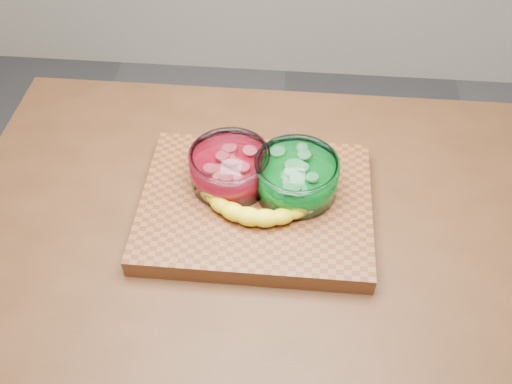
{
  "coord_description": "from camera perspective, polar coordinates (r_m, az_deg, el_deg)",
  "views": [
    {
      "loc": [
        0.07,
        -0.74,
        1.77
      ],
      "look_at": [
        0.0,
        0.0,
        0.96
      ],
      "focal_mm": 40.0,
      "sensor_mm": 36.0,
      "label": 1
    }
  ],
  "objects": [
    {
      "name": "counter",
      "position": [
        1.51,
        0.0,
        -13.17
      ],
      "size": [
        1.2,
        0.8,
        0.9
      ],
      "primitive_type": "cube",
      "color": "#492A16",
      "rests_on": "ground"
    },
    {
      "name": "cutting_board",
      "position": [
        1.13,
        0.0,
        -1.37
      ],
      "size": [
        0.45,
        0.35,
        0.04
      ],
      "primitive_type": "cube",
      "color": "brown",
      "rests_on": "counter"
    },
    {
      "name": "bowl_red",
      "position": [
        1.12,
        -2.61,
        2.4
      ],
      "size": [
        0.16,
        0.16,
        0.07
      ],
      "color": "white",
      "rests_on": "cutting_board"
    },
    {
      "name": "bowl_green",
      "position": [
        1.11,
        4.05,
        1.52
      ],
      "size": [
        0.16,
        0.16,
        0.08
      ],
      "color": "white",
      "rests_on": "cutting_board"
    },
    {
      "name": "banana",
      "position": [
        1.08,
        -0.05,
        -1.03
      ],
      "size": [
        0.27,
        0.14,
        0.04
      ],
      "primitive_type": null,
      "color": "yellow",
      "rests_on": "cutting_board"
    }
  ]
}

